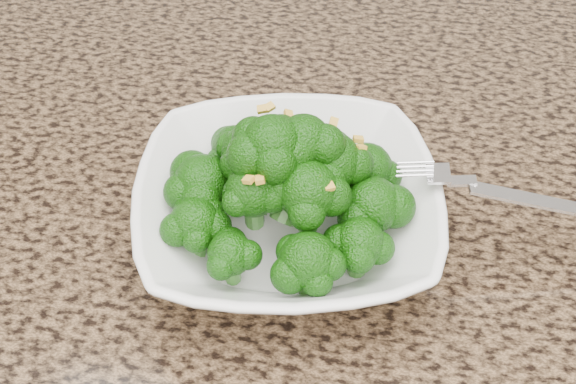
# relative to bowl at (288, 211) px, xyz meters

# --- Properties ---
(granite_counter) EXTENTS (1.64, 1.04, 0.03)m
(granite_counter) POSITION_rel_bowl_xyz_m (-0.05, -0.07, -0.04)
(granite_counter) COLOR brown
(granite_counter) RESTS_ON cabinet
(bowl) EXTENTS (0.28, 0.28, 0.06)m
(bowl) POSITION_rel_bowl_xyz_m (0.00, 0.00, 0.00)
(bowl) COLOR white
(bowl) RESTS_ON granite_counter
(broccoli_pile) EXTENTS (0.21, 0.21, 0.08)m
(broccoli_pile) POSITION_rel_bowl_xyz_m (0.00, 0.00, 0.07)
(broccoli_pile) COLOR #134C08
(broccoli_pile) RESTS_ON bowl
(garlic_topping) EXTENTS (0.13, 0.13, 0.01)m
(garlic_topping) POSITION_rel_bowl_xyz_m (0.00, 0.00, 0.11)
(garlic_topping) COLOR gold
(garlic_topping) RESTS_ON broccoli_pile
(fork) EXTENTS (0.18, 0.05, 0.01)m
(fork) POSITION_rel_bowl_xyz_m (0.13, 0.02, 0.04)
(fork) COLOR silver
(fork) RESTS_ON bowl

